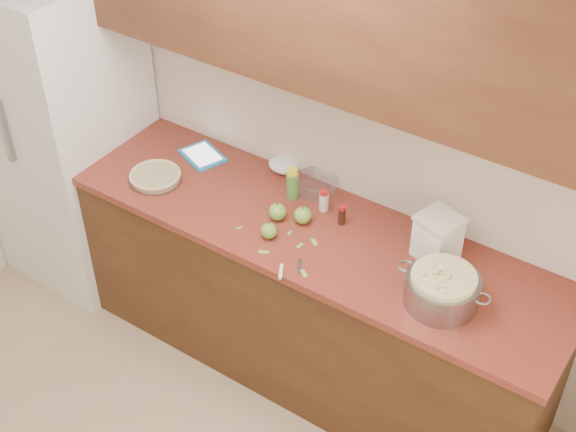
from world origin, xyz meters
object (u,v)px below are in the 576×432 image
Objects in this scene: pie at (155,177)px; colander at (442,289)px; flour_canister at (438,237)px; tablet at (203,156)px.

pie is 0.65× the size of colander.
colander is (1.52, 0.02, 0.05)m from pie.
flour_canister is (1.38, 0.26, 0.09)m from pie.
flour_canister is at bearing 10.83° from pie.
flour_canister reaches higher than colander.
pie is 1.52m from colander.
pie is 0.98× the size of tablet.
pie reaches higher than tablet.
pie is at bearing -179.36° from colander.
pie is at bearing -81.83° from tablet.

